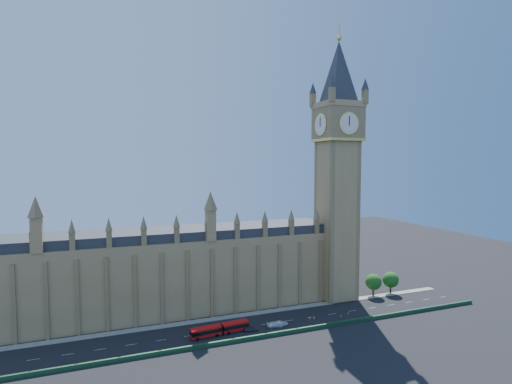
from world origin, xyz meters
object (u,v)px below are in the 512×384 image
object	(u,v)px
red_bus	(220,329)
car_white	(275,324)
car_grey	(251,329)
car_silver	(281,323)

from	to	relation	value
red_bus	car_white	distance (m)	17.39
car_grey	car_white	distance (m)	8.00
car_grey	car_silver	xyz separation A→B (m)	(10.00, 0.29, 0.01)
red_bus	car_silver	size ratio (longest dim) A/B	4.05
red_bus	car_white	xyz separation A→B (m)	(17.36, -0.62, -0.85)
car_white	car_grey	bearing A→B (deg)	98.81
red_bus	car_silver	xyz separation A→B (m)	(19.36, -0.49, -0.86)
red_bus	car_grey	world-z (taller)	red_bus
red_bus	car_white	world-z (taller)	red_bus
car_grey	car_white	xyz separation A→B (m)	(8.00, 0.17, 0.02)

